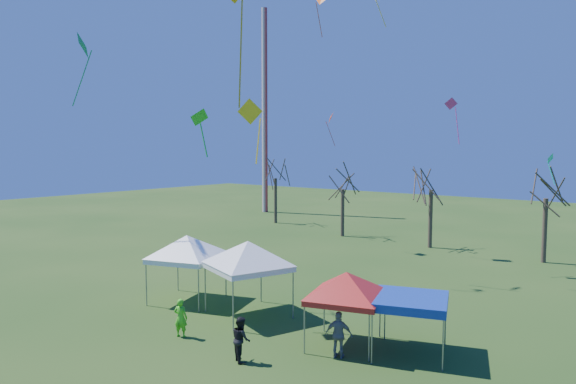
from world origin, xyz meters
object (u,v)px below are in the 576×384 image
at_px(tree_3, 547,175).
at_px(tent_white_mid, 248,246).
at_px(tent_white_west, 187,240).
at_px(tree_1, 343,172).
at_px(tent_red, 347,277).
at_px(person_green, 181,318).
at_px(tree_0, 275,162).
at_px(tree_2, 432,169).
at_px(radio_mast, 265,112).
at_px(tent_blue, 409,301).
at_px(person_grey, 339,335).
at_px(person_dark, 241,339).

xyz_separation_m(tree_3, tent_white_mid, (-8.51, -21.04, -2.76)).
bearing_deg(tent_white_west, tree_3, 59.33).
xyz_separation_m(tree_1, tent_red, (13.99, -22.12, -2.97)).
height_order(tree_1, person_green, tree_1).
relative_size(tree_0, tree_2, 1.03).
bearing_deg(tree_0, radio_mast, 137.23).
distance_m(tree_1, person_green, 27.17).
relative_size(tree_1, tent_red, 1.99).
relative_size(tent_blue, person_green, 2.20).
bearing_deg(tree_3, person_grey, -96.12).
distance_m(tent_blue, person_dark, 6.57).
relative_size(radio_mast, tree_1, 3.31).
xyz_separation_m(tent_white_mid, person_dark, (3.38, -4.09, -2.48)).
relative_size(radio_mast, tree_2, 3.06).
bearing_deg(tree_0, tree_3, -7.08).
height_order(person_grey, person_green, person_grey).
relative_size(tree_2, person_green, 5.03).
bearing_deg(tent_red, tent_blue, 22.51).
distance_m(tent_white_west, tent_red, 9.80).
height_order(tree_2, tent_white_west, tree_2).
xyz_separation_m(tree_2, tent_white_mid, (-0.11, -21.38, -2.97)).
relative_size(tent_white_west, person_grey, 2.39).
xyz_separation_m(tent_white_mid, person_grey, (6.08, -1.60, -2.43)).
relative_size(tent_blue, person_grey, 2.01).
height_order(tree_0, person_green, tree_0).
distance_m(tent_red, person_grey, 2.27).
height_order(tree_1, tree_2, tree_2).
bearing_deg(tent_white_mid, person_dark, -50.48).
xyz_separation_m(tent_white_mid, tent_red, (5.70, -0.47, -0.50)).
distance_m(tent_white_mid, person_dark, 5.86).
height_order(tent_red, person_dark, tent_red).
height_order(radio_mast, tree_3, radio_mast).
relative_size(tree_2, tent_blue, 2.29).
bearing_deg(tree_1, tree_3, -2.06).
distance_m(tree_1, tent_white_west, 22.41).
bearing_deg(tent_red, tent_white_west, 178.47).
relative_size(radio_mast, tree_3, 3.16).
xyz_separation_m(radio_mast, tree_1, (17.23, -9.35, -6.71)).
bearing_deg(tent_white_mid, person_green, -94.76).
bearing_deg(tree_0, person_dark, -52.64).
distance_m(tree_1, tree_2, 8.42).
bearing_deg(tent_red, person_dark, -122.71).
height_order(radio_mast, person_green, radio_mast).
bearing_deg(tent_red, tree_2, 104.35).
bearing_deg(tent_blue, tree_0, 137.74).
relative_size(tree_0, tent_red, 2.23).
xyz_separation_m(radio_mast, tent_blue, (33.48, -30.54, -10.47)).
xyz_separation_m(radio_mast, tree_3, (34.03, -9.96, -6.42)).
height_order(tree_0, tent_blue, tree_0).
bearing_deg(tree_2, person_green, -90.99).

